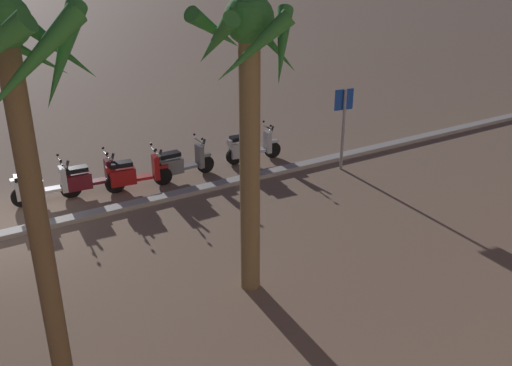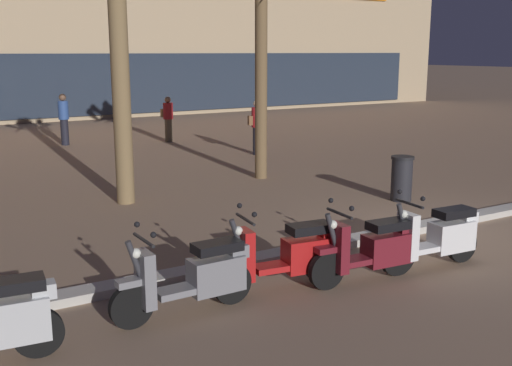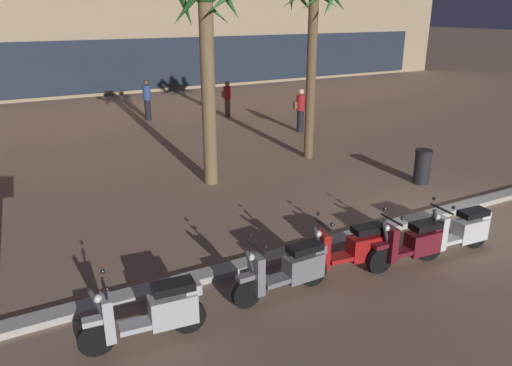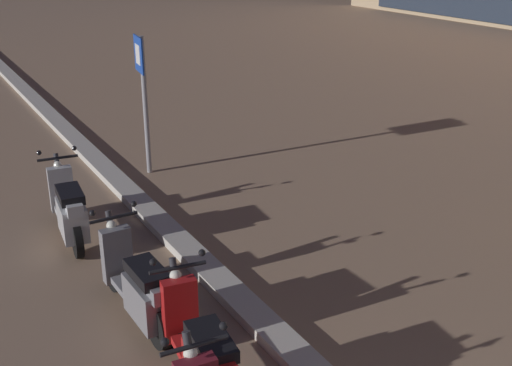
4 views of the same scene
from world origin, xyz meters
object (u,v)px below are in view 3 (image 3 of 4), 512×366
litter_bin (422,166)px  scooter_maroon_gap_after_mid (413,243)px  scooter_red_mid_front (353,248)px  scooter_white_lead_nearest (460,231)px  pedestrian_strolling_near_curb (147,99)px  scooter_grey_far_back (289,269)px  scooter_silver_tail_end (154,312)px  palm_tree_by_mall_entrance (314,15)px  pedestrian_window_shopping (227,98)px  pedestrian_by_palm_tree (300,109)px  palm_tree_near_sign (207,33)px

litter_bin → scooter_maroon_gap_after_mid: bearing=-138.5°
scooter_red_mid_front → scooter_white_lead_nearest: bearing=-10.4°
scooter_red_mid_front → pedestrian_strolling_near_curb: pedestrian_strolling_near_curb is taller
litter_bin → scooter_grey_far_back: bearing=-154.5°
scooter_silver_tail_end → scooter_white_lead_nearest: size_ratio=1.04×
palm_tree_by_mall_entrance → scooter_red_mid_front: bearing=-118.2°
scooter_maroon_gap_after_mid → palm_tree_by_mall_entrance: 8.13m
scooter_grey_far_back → pedestrian_strolling_near_curb: (1.99, 14.54, 0.46)m
scooter_red_mid_front → scooter_white_lead_nearest: (2.32, -0.43, -0.00)m
scooter_red_mid_front → pedestrian_strolling_near_curb: (0.58, 14.46, 0.45)m
pedestrian_window_shopping → pedestrian_by_palm_tree: (1.26, -3.92, 0.06)m
palm_tree_by_mall_entrance → palm_tree_near_sign: 3.83m
pedestrian_window_shopping → palm_tree_near_sign: bearing=-118.4°
palm_tree_near_sign → pedestrian_strolling_near_curb: 9.37m
pedestrian_by_palm_tree → scooter_red_mid_front: bearing=-118.5°
pedestrian_strolling_near_curb → litter_bin: (4.18, -11.60, -0.42)m
scooter_silver_tail_end → palm_tree_by_mall_entrance: (7.20, 6.60, 3.90)m
pedestrian_strolling_near_curb → scooter_maroon_gap_after_mid: bearing=-87.9°
palm_tree_near_sign → pedestrian_strolling_near_curb: palm_tree_near_sign is taller
pedestrian_by_palm_tree → scooter_silver_tail_end: bearing=-132.6°
scooter_grey_far_back → pedestrian_by_palm_tree: (6.55, 9.56, 0.44)m
scooter_silver_tail_end → palm_tree_by_mall_entrance: bearing=42.5°
scooter_grey_far_back → scooter_white_lead_nearest: (3.73, -0.35, 0.00)m
scooter_silver_tail_end → scooter_grey_far_back: 2.36m
scooter_red_mid_front → pedestrian_strolling_near_curb: bearing=87.7°
scooter_red_mid_front → pedestrian_window_shopping: size_ratio=1.17×
scooter_maroon_gap_after_mid → palm_tree_by_mall_entrance: bearing=71.1°
scooter_white_lead_nearest → scooter_maroon_gap_after_mid: bearing=176.1°
scooter_red_mid_front → palm_tree_by_mall_entrance: bearing=61.8°
scooter_maroon_gap_after_mid → scooter_grey_far_back: bearing=173.9°
pedestrian_window_shopping → pedestrian_by_palm_tree: bearing=-72.2°
scooter_silver_tail_end → litter_bin: scooter_silver_tail_end is taller
palm_tree_near_sign → pedestrian_strolling_near_curb: (0.89, 8.81, -3.07)m
pedestrian_window_shopping → palm_tree_by_mall_entrance: bearing=-93.7°
scooter_white_lead_nearest → pedestrian_strolling_near_curb: size_ratio=1.02×
scooter_maroon_gap_after_mid → palm_tree_near_sign: (-1.43, 6.00, 3.53)m
scooter_silver_tail_end → scooter_grey_far_back: same height
litter_bin → scooter_silver_tail_end: bearing=-160.2°
palm_tree_by_mall_entrance → litter_bin: size_ratio=5.96×
scooter_silver_tail_end → pedestrian_by_palm_tree: size_ratio=1.09×
palm_tree_by_mall_entrance → pedestrian_by_palm_tree: 4.95m
palm_tree_by_mall_entrance → pedestrian_strolling_near_curb: size_ratio=3.30×
scooter_silver_tail_end → palm_tree_by_mall_entrance: size_ratio=0.32×
pedestrian_strolling_near_curb → pedestrian_by_palm_tree: bearing=-47.5°
pedestrian_strolling_near_curb → litter_bin: size_ratio=1.81×
scooter_white_lead_nearest → palm_tree_near_sign: palm_tree_near_sign is taller
scooter_red_mid_front → pedestrian_window_shopping: pedestrian_window_shopping is taller
scooter_grey_far_back → scooter_red_mid_front: bearing=3.1°
scooter_silver_tail_end → pedestrian_strolling_near_curb: size_ratio=1.06×
pedestrian_strolling_near_curb → palm_tree_by_mall_entrance: bearing=-70.5°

